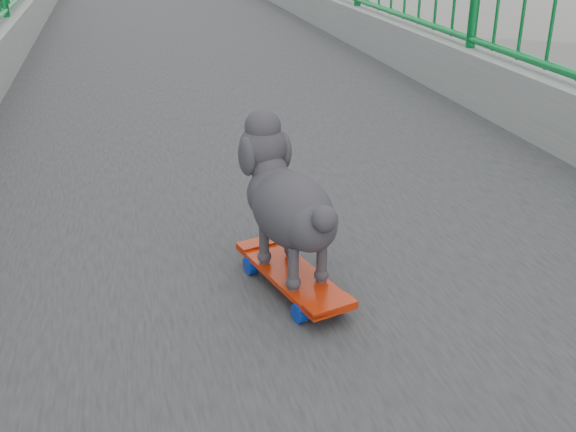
% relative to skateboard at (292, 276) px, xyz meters
% --- Properties ---
extents(skateboard, '(0.26, 0.50, 0.06)m').
position_rel_skateboard_xyz_m(skateboard, '(0.00, 0.00, 0.00)').
color(skateboard, red).
rests_on(skateboard, footbridge).
extents(poodle, '(0.28, 0.47, 0.40)m').
position_rel_skateboard_xyz_m(poodle, '(-0.01, 0.02, 0.23)').
color(poodle, '#29262B').
rests_on(poodle, skateboard).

